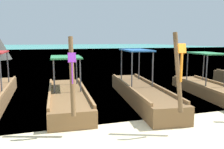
{
  "coord_description": "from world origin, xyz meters",
  "views": [
    {
      "loc": [
        -2.65,
        -3.88,
        2.44
      ],
      "look_at": [
        0.0,
        4.4,
        1.14
      ],
      "focal_mm": 37.41,
      "sensor_mm": 36.0,
      "label": 1
    }
  ],
  "objects": [
    {
      "name": "longtail_boat_violet_ribbon",
      "position": [
        -1.63,
        4.78,
        0.32
      ],
      "size": [
        1.73,
        5.67,
        2.53
      ],
      "color": "brown",
      "rests_on": "ground"
    },
    {
      "name": "longtail_boat_green_ribbon",
      "position": [
        4.46,
        4.13,
        0.31
      ],
      "size": [
        2.0,
        6.07,
        2.56
      ],
      "color": "brown",
      "rests_on": "ground"
    },
    {
      "name": "sea_water",
      "position": [
        0.0,
        62.4,
        0.0
      ],
      "size": [
        120.0,
        120.0,
        0.0
      ],
      "primitive_type": "plane",
      "color": "#2DB29E",
      "rests_on": "ground"
    },
    {
      "name": "longtail_boat_orange_ribbon",
      "position": [
        1.25,
        4.5,
        0.36
      ],
      "size": [
        1.97,
        6.57,
        2.65
      ],
      "color": "brown",
      "rests_on": "ground"
    }
  ]
}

